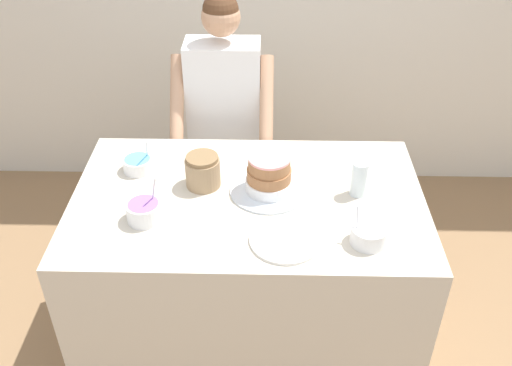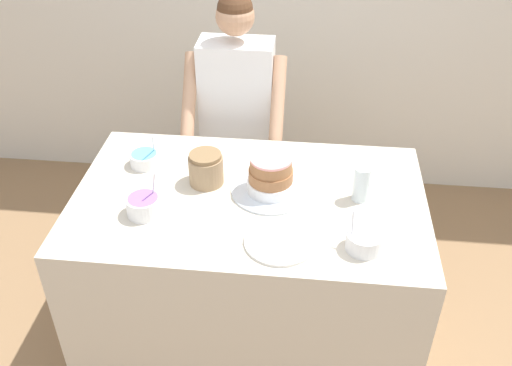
{
  "view_description": "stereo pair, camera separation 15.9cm",
  "coord_description": "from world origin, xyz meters",
  "px_view_note": "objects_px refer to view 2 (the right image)",
  "views": [
    {
      "loc": [
        0.08,
        -1.45,
        2.37
      ],
      "look_at": [
        0.03,
        0.41,
        1.04
      ],
      "focal_mm": 40.0,
      "sensor_mm": 36.0,
      "label": 1
    },
    {
      "loc": [
        0.23,
        -1.44,
        2.37
      ],
      "look_at": [
        0.03,
        0.41,
        1.04
      ],
      "focal_mm": 40.0,
      "sensor_mm": 36.0,
      "label": 2
    }
  ],
  "objects_px": {
    "drinking_glass": "(361,184)",
    "frosting_bowl_blue": "(145,158)",
    "ceramic_plate": "(280,241)",
    "cake": "(271,178)",
    "stoneware_jar": "(206,169)",
    "frosting_bowl_purple": "(144,205)",
    "person_baker": "(237,111)",
    "frosting_bowl_white": "(364,241)"
  },
  "relations": [
    {
      "from": "drinking_glass",
      "to": "frosting_bowl_blue",
      "type": "bearing_deg",
      "value": 170.65
    },
    {
      "from": "drinking_glass",
      "to": "ceramic_plate",
      "type": "xyz_separation_m",
      "value": [
        -0.31,
        -0.31,
        -0.07
      ]
    },
    {
      "from": "cake",
      "to": "stoneware_jar",
      "type": "bearing_deg",
      "value": 171.86
    },
    {
      "from": "frosting_bowl_purple",
      "to": "person_baker",
      "type": "bearing_deg",
      "value": 73.95
    },
    {
      "from": "stoneware_jar",
      "to": "ceramic_plate",
      "type": "bearing_deg",
      "value": -46.16
    },
    {
      "from": "ceramic_plate",
      "to": "stoneware_jar",
      "type": "bearing_deg",
      "value": 133.84
    },
    {
      "from": "frosting_bowl_blue",
      "to": "person_baker",
      "type": "bearing_deg",
      "value": 57.2
    },
    {
      "from": "cake",
      "to": "frosting_bowl_blue",
      "type": "distance_m",
      "value": 0.6
    },
    {
      "from": "ceramic_plate",
      "to": "stoneware_jar",
      "type": "distance_m",
      "value": 0.5
    },
    {
      "from": "person_baker",
      "to": "drinking_glass",
      "type": "height_order",
      "value": "person_baker"
    },
    {
      "from": "frosting_bowl_blue",
      "to": "frosting_bowl_purple",
      "type": "relative_size",
      "value": 0.89
    },
    {
      "from": "drinking_glass",
      "to": "stoneware_jar",
      "type": "distance_m",
      "value": 0.66
    },
    {
      "from": "drinking_glass",
      "to": "cake",
      "type": "bearing_deg",
      "value": 178.23
    },
    {
      "from": "frosting_bowl_purple",
      "to": "drinking_glass",
      "type": "relative_size",
      "value": 1.26
    },
    {
      "from": "frosting_bowl_purple",
      "to": "frosting_bowl_blue",
      "type": "bearing_deg",
      "value": 104.83
    },
    {
      "from": "ceramic_plate",
      "to": "cake",
      "type": "bearing_deg",
      "value": 101.36
    },
    {
      "from": "person_baker",
      "to": "frosting_bowl_white",
      "type": "relative_size",
      "value": 10.43
    },
    {
      "from": "frosting_bowl_white",
      "to": "ceramic_plate",
      "type": "xyz_separation_m",
      "value": [
        -0.31,
        0.0,
        -0.03
      ]
    },
    {
      "from": "frosting_bowl_white",
      "to": "drinking_glass",
      "type": "xyz_separation_m",
      "value": [
        -0.0,
        0.31,
        0.04
      ]
    },
    {
      "from": "person_baker",
      "to": "cake",
      "type": "relative_size",
      "value": 4.69
    },
    {
      "from": "person_baker",
      "to": "drinking_glass",
      "type": "distance_m",
      "value": 0.93
    },
    {
      "from": "cake",
      "to": "stoneware_jar",
      "type": "relative_size",
      "value": 2.24
    },
    {
      "from": "frosting_bowl_white",
      "to": "stoneware_jar",
      "type": "relative_size",
      "value": 1.01
    },
    {
      "from": "frosting_bowl_white",
      "to": "ceramic_plate",
      "type": "height_order",
      "value": "frosting_bowl_white"
    },
    {
      "from": "stoneware_jar",
      "to": "frosting_bowl_white",
      "type": "bearing_deg",
      "value": -28.77
    },
    {
      "from": "stoneware_jar",
      "to": "drinking_glass",
      "type": "bearing_deg",
      "value": -4.52
    },
    {
      "from": "frosting_bowl_blue",
      "to": "stoneware_jar",
      "type": "xyz_separation_m",
      "value": [
        0.3,
        -0.11,
        0.04
      ]
    },
    {
      "from": "person_baker",
      "to": "ceramic_plate",
      "type": "height_order",
      "value": "person_baker"
    },
    {
      "from": "frosting_bowl_blue",
      "to": "stoneware_jar",
      "type": "relative_size",
      "value": 1.17
    },
    {
      "from": "frosting_bowl_white",
      "to": "ceramic_plate",
      "type": "distance_m",
      "value": 0.31
    },
    {
      "from": "cake",
      "to": "frosting_bowl_blue",
      "type": "bearing_deg",
      "value": 165.95
    },
    {
      "from": "frosting_bowl_purple",
      "to": "ceramic_plate",
      "type": "bearing_deg",
      "value": -12.02
    },
    {
      "from": "frosting_bowl_white",
      "to": "frosting_bowl_blue",
      "type": "distance_m",
      "value": 1.06
    },
    {
      "from": "frosting_bowl_blue",
      "to": "drinking_glass",
      "type": "distance_m",
      "value": 0.97
    },
    {
      "from": "stoneware_jar",
      "to": "person_baker",
      "type": "bearing_deg",
      "value": 85.98
    },
    {
      "from": "frosting_bowl_purple",
      "to": "ceramic_plate",
      "type": "relative_size",
      "value": 0.71
    },
    {
      "from": "frosting_bowl_purple",
      "to": "stoneware_jar",
      "type": "distance_m",
      "value": 0.32
    },
    {
      "from": "cake",
      "to": "ceramic_plate",
      "type": "height_order",
      "value": "cake"
    },
    {
      "from": "cake",
      "to": "person_baker",
      "type": "bearing_deg",
      "value": 109.06
    },
    {
      "from": "frosting_bowl_white",
      "to": "frosting_bowl_purple",
      "type": "distance_m",
      "value": 0.87
    },
    {
      "from": "stoneware_jar",
      "to": "cake",
      "type": "bearing_deg",
      "value": -8.14
    },
    {
      "from": "person_baker",
      "to": "frosting_bowl_blue",
      "type": "distance_m",
      "value": 0.64
    }
  ]
}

